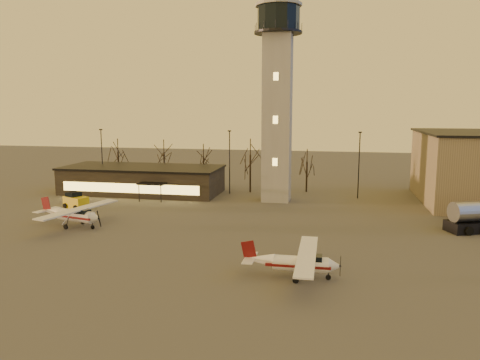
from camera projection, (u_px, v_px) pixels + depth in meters
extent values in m
plane|color=#454340|center=(234.00, 267.00, 40.65)|extent=(220.00, 220.00, 0.00)
cube|color=gray|center=(277.00, 119.00, 67.84)|extent=(4.00, 4.00, 24.00)
cylinder|color=black|center=(278.00, 33.00, 65.95)|extent=(6.80, 6.80, 0.30)
cylinder|color=black|center=(278.00, 19.00, 65.67)|extent=(6.00, 6.00, 3.40)
cylinder|color=gray|center=(279.00, 5.00, 65.37)|extent=(6.60, 6.60, 0.40)
cube|color=black|center=(143.00, 181.00, 75.61)|extent=(25.00, 10.00, 4.00)
cube|color=black|center=(142.00, 167.00, 75.27)|extent=(25.40, 10.40, 0.30)
cube|color=#FFD059|center=(129.00, 188.00, 70.81)|extent=(22.00, 0.08, 1.40)
cube|color=black|center=(152.00, 184.00, 68.92)|extent=(4.00, 2.00, 0.20)
cylinder|color=black|center=(102.00, 160.00, 78.63)|extent=(0.16, 0.16, 10.00)
cube|color=black|center=(101.00, 130.00, 77.85)|extent=(0.50, 0.25, 0.18)
cylinder|color=black|center=(230.00, 163.00, 74.36)|extent=(0.16, 0.16, 10.00)
cube|color=black|center=(229.00, 131.00, 73.57)|extent=(0.50, 0.25, 0.18)
cylinder|color=black|center=(359.00, 166.00, 70.47)|extent=(0.16, 0.16, 10.00)
cube|color=black|center=(360.00, 132.00, 69.69)|extent=(0.50, 0.25, 0.18)
cylinder|color=black|center=(119.00, 168.00, 84.77)|extent=(0.28, 0.28, 5.74)
cylinder|color=black|center=(204.00, 171.00, 81.70)|extent=(0.28, 0.28, 5.25)
cylinder|color=black|center=(250.00, 173.00, 76.01)|extent=(0.28, 0.28, 6.16)
cylinder|color=black|center=(307.00, 177.00, 76.29)|extent=(0.28, 0.28, 4.97)
cylinder|color=black|center=(164.00, 168.00, 85.17)|extent=(0.28, 0.28, 5.60)
cylinder|color=silver|center=(301.00, 264.00, 37.95)|extent=(4.48, 1.30, 1.26)
cone|color=silver|center=(334.00, 266.00, 37.46)|extent=(0.88, 1.21, 1.21)
cone|color=silver|center=(260.00, 259.00, 38.54)|extent=(2.34, 1.09, 1.07)
cube|color=black|center=(313.00, 259.00, 37.70)|extent=(1.47, 1.03, 0.68)
cube|color=#5A0C0D|center=(298.00, 264.00, 37.99)|extent=(5.26, 1.34, 0.21)
cube|color=silver|center=(307.00, 255.00, 37.74)|extent=(1.54, 10.71, 0.14)
cube|color=silver|center=(250.00, 258.00, 38.69)|extent=(0.90, 3.22, 0.08)
cube|color=#5A0C0D|center=(249.00, 250.00, 38.60)|extent=(1.35, 0.09, 1.65)
cylinder|color=silver|center=(76.00, 216.00, 54.16)|extent=(5.08, 2.52, 1.38)
cone|color=silver|center=(95.00, 218.00, 52.95)|extent=(1.25, 1.51, 1.32)
cone|color=silver|center=(53.00, 211.00, 55.66)|extent=(2.76, 1.75, 1.17)
cube|color=black|center=(83.00, 213.00, 53.64)|extent=(1.82, 1.47, 0.74)
cube|color=#620E0F|center=(75.00, 216.00, 54.26)|extent=(5.92, 2.76, 0.23)
cube|color=silver|center=(79.00, 209.00, 53.81)|extent=(4.36, 11.74, 0.15)
cube|color=silver|center=(47.00, 210.00, 56.05)|extent=(1.77, 3.64, 0.09)
cube|color=#620E0F|center=(46.00, 204.00, 55.98)|extent=(1.45, 0.44, 1.80)
cylinder|color=#9F9FA3|center=(478.00, 211.00, 52.08)|extent=(6.61, 4.48, 2.32)
cube|color=gold|center=(76.00, 202.00, 64.35)|extent=(3.88, 3.06, 1.60)
cube|color=black|center=(74.00, 195.00, 64.46)|extent=(2.11, 2.11, 0.91)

